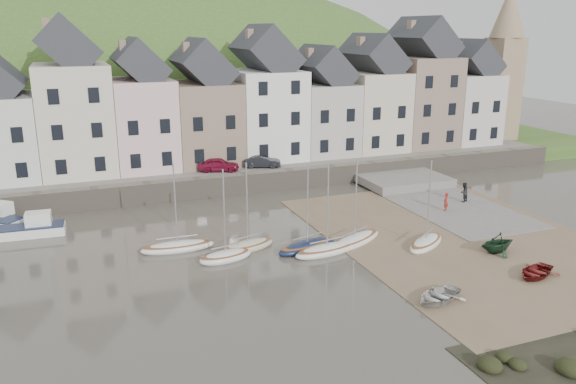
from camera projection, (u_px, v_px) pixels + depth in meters
name	position (u px, v px, depth m)	size (l,w,h in m)	color
ground	(321.00, 260.00, 37.38)	(160.00, 160.00, 0.00)	#443F36
quay_land	(207.00, 153.00, 65.85)	(90.00, 30.00, 1.50)	#375923
quay_street	(234.00, 168.00, 55.32)	(70.00, 7.00, 0.10)	slate
seawall	(245.00, 183.00, 52.36)	(70.00, 1.20, 1.80)	slate
beach	(460.00, 238.00, 41.19)	(18.00, 26.00, 0.06)	brown
slipway	(440.00, 201.00, 49.74)	(8.00, 18.00, 0.12)	slate
hillside	(142.00, 233.00, 94.38)	(134.40, 84.00, 84.00)	#375923
townhouse_terrace	(240.00, 103.00, 57.47)	(61.05, 8.00, 13.93)	white
church_spire	(504.00, 59.00, 67.83)	(4.00, 4.00, 18.00)	#997F60
sailboat_0	(178.00, 247.00, 38.90)	(5.06, 1.66, 6.32)	white
sailboat_1	(226.00, 256.00, 37.24)	(3.83, 2.10, 6.32)	white
sailboat_2	(248.00, 246.00, 39.03)	(4.28, 2.53, 6.32)	beige
sailboat_3	(327.00, 250.00, 38.36)	(5.06, 2.22, 6.32)	white
sailboat_4	(355.00, 241.00, 40.00)	(5.53, 3.74, 6.32)	white
sailboat_5	(307.00, 246.00, 39.02)	(4.98, 2.72, 6.32)	#121E3A
sailboat_6	(426.00, 243.00, 39.60)	(4.38, 3.58, 6.32)	white
motorboat_0	(31.00, 228.00, 41.58)	(5.12, 2.04, 1.70)	white
rowboat_white	(438.00, 296.00, 31.45)	(2.26, 3.16, 0.65)	beige
rowboat_green	(497.00, 243.00, 38.24)	(2.30, 2.67, 1.41)	#16321E
rowboat_red	(535.00, 272.00, 34.60)	(2.17, 3.04, 0.63)	maroon
person_red	(446.00, 202.00, 46.81)	(0.57, 0.37, 1.55)	maroon
person_dark	(464.00, 192.00, 49.19)	(0.83, 0.65, 1.72)	black
car_left	(218.00, 165.00, 53.61)	(1.54, 3.83, 1.30)	maroon
car_right	(262.00, 162.00, 55.14)	(1.23, 3.52, 1.16)	black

